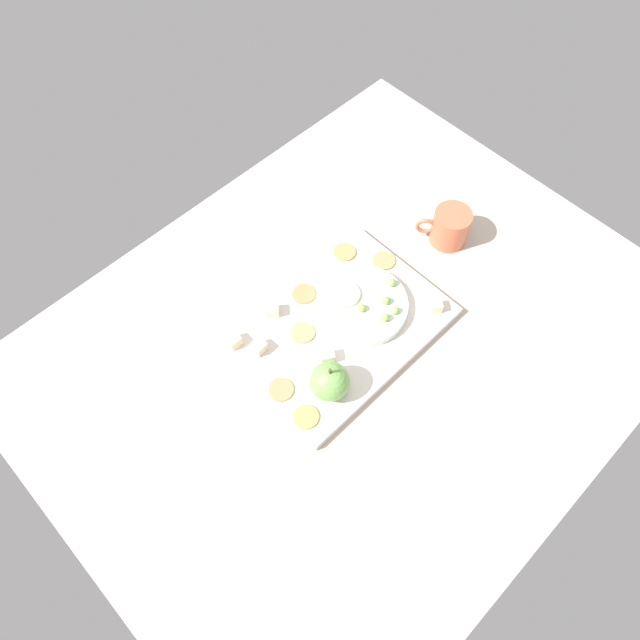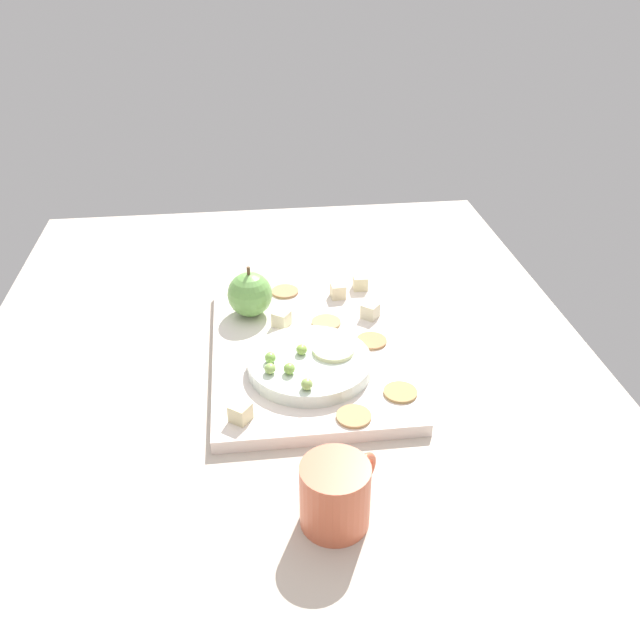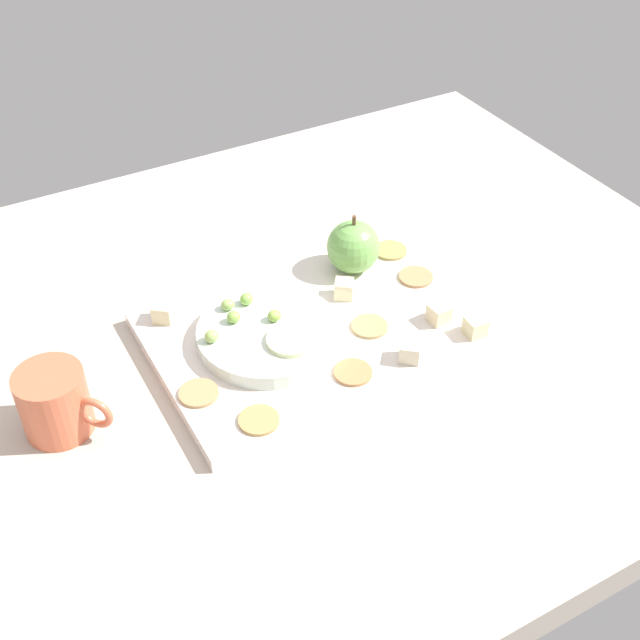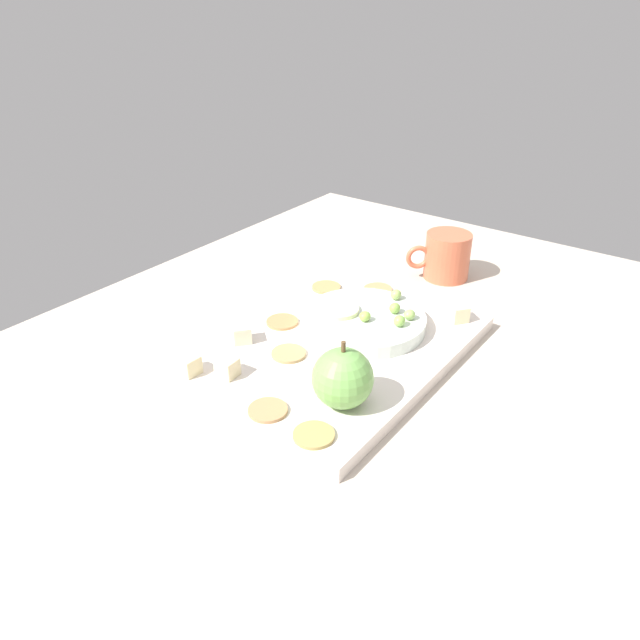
% 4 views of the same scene
% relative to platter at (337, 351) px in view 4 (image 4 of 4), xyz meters
% --- Properties ---
extents(table, '(1.13, 0.90, 0.04)m').
position_rel_platter_xyz_m(table, '(-0.00, 0.03, -0.03)').
color(table, '#BDAF9F').
rests_on(table, ground).
extents(platter, '(0.38, 0.27, 0.02)m').
position_rel_platter_xyz_m(platter, '(0.00, 0.00, 0.00)').
color(platter, silver).
rests_on(platter, table).
extents(serving_dish, '(0.17, 0.17, 0.02)m').
position_rel_platter_xyz_m(serving_dish, '(-0.06, 0.00, 0.02)').
color(serving_dish, silver).
rests_on(serving_dish, platter).
extents(apple_whole, '(0.07, 0.07, 0.07)m').
position_rel_platter_xyz_m(apple_whole, '(0.10, 0.08, 0.04)').
color(apple_whole, '#71AF53').
rests_on(apple_whole, platter).
extents(apple_stem, '(0.01, 0.01, 0.01)m').
position_rel_platter_xyz_m(apple_stem, '(0.10, 0.08, 0.08)').
color(apple_stem, brown).
rests_on(apple_stem, apple_whole).
extents(cheese_cube_0, '(0.02, 0.02, 0.02)m').
position_rel_platter_xyz_m(cheese_cube_0, '(0.16, -0.10, 0.02)').
color(cheese_cube_0, beige).
rests_on(cheese_cube_0, platter).
extents(cheese_cube_1, '(0.02, 0.02, 0.02)m').
position_rel_platter_xyz_m(cheese_cube_1, '(0.13, -0.06, 0.02)').
color(cheese_cube_1, beige).
rests_on(cheese_cube_1, platter).
extents(cheese_cube_2, '(0.03, 0.03, 0.02)m').
position_rel_platter_xyz_m(cheese_cube_2, '(-0.15, 0.10, 0.02)').
color(cheese_cube_2, beige).
rests_on(cheese_cube_2, platter).
extents(cheese_cube_3, '(0.03, 0.03, 0.02)m').
position_rel_platter_xyz_m(cheese_cube_3, '(0.07, -0.10, 0.02)').
color(cheese_cube_3, beige).
rests_on(cheese_cube_3, platter).
extents(cheese_cube_4, '(0.03, 0.03, 0.02)m').
position_rel_platter_xyz_m(cheese_cube_4, '(0.06, 0.03, 0.02)').
color(cheese_cube_4, beige).
rests_on(cheese_cube_4, platter).
extents(cracker_0, '(0.04, 0.04, 0.00)m').
position_rel_platter_xyz_m(cracker_0, '(0.06, -0.03, 0.01)').
color(cracker_0, tan).
rests_on(cracker_0, platter).
extents(cracker_1, '(0.04, 0.04, 0.00)m').
position_rel_platter_xyz_m(cracker_1, '(0.00, -0.09, 0.01)').
color(cracker_1, '#B58150').
rests_on(cracker_1, platter).
extents(cracker_2, '(0.04, 0.04, 0.00)m').
position_rel_platter_xyz_m(cracker_2, '(0.16, 0.02, 0.01)').
color(cracker_2, tan).
rests_on(cracker_2, platter).
extents(cracker_3, '(0.04, 0.04, 0.00)m').
position_rel_platter_xyz_m(cracker_3, '(-0.13, -0.11, 0.01)').
color(cracker_3, tan).
rests_on(cracker_3, platter).
extents(cracker_4, '(0.04, 0.04, 0.00)m').
position_rel_platter_xyz_m(cracker_4, '(-0.17, -0.04, 0.01)').
color(cracker_4, tan).
rests_on(cracker_4, platter).
extents(cracker_5, '(0.04, 0.04, 0.00)m').
position_rel_platter_xyz_m(cracker_5, '(0.16, 0.08, 0.01)').
color(cracker_5, tan).
rests_on(cracker_5, platter).
extents(grape_0, '(0.02, 0.01, 0.01)m').
position_rel_platter_xyz_m(grape_0, '(-0.09, 0.06, 0.03)').
color(grape_0, '#97BD60').
rests_on(grape_0, serving_dish).
extents(grape_1, '(0.02, 0.01, 0.01)m').
position_rel_platter_xyz_m(grape_1, '(-0.05, 0.01, 0.03)').
color(grape_1, '#95BD4D').
rests_on(grape_1, serving_dish).
extents(grape_2, '(0.02, 0.01, 0.01)m').
position_rel_platter_xyz_m(grape_2, '(-0.06, 0.06, 0.04)').
color(grape_2, '#8BBE52').
rests_on(grape_2, serving_dish).
extents(grape_3, '(0.02, 0.01, 0.01)m').
position_rel_platter_xyz_m(grape_3, '(-0.09, 0.03, 0.04)').
color(grape_3, '#88B44D').
rests_on(grape_3, serving_dish).
extents(grape_4, '(0.02, 0.01, 0.01)m').
position_rel_platter_xyz_m(grape_4, '(-0.12, 0.01, 0.04)').
color(grape_4, '#95B65B').
rests_on(grape_4, serving_dish).
extents(apple_slice_0, '(0.06, 0.06, 0.01)m').
position_rel_platter_xyz_m(apple_slice_0, '(-0.05, -0.03, 0.03)').
color(apple_slice_0, beige).
rests_on(apple_slice_0, serving_dish).
extents(cup, '(0.09, 0.09, 0.08)m').
position_rel_platter_xyz_m(cup, '(-0.31, 0.00, 0.03)').
color(cup, '#D56544').
rests_on(cup, table).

